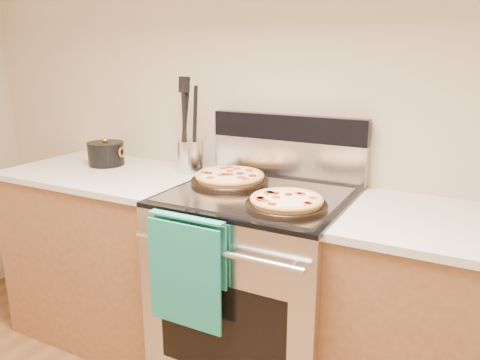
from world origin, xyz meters
The scene contains 16 objects.
wall_back centered at (0.00, 2.00, 1.35)m, with size 4.00×4.00×0.00m, color tan.
range_body centered at (0.00, 1.65, 0.45)m, with size 0.76×0.68×0.90m, color #B7B7BC.
oven_window centered at (0.00, 1.31, 0.45)m, with size 0.56×0.01×0.40m, color black.
cooktop centered at (0.00, 1.65, 0.91)m, with size 0.76×0.68×0.02m, color black.
backsplash_lower centered at (0.00, 1.96, 1.01)m, with size 0.76×0.06×0.18m, color silver.
backsplash_upper centered at (0.00, 1.96, 1.16)m, with size 0.76×0.06×0.12m, color black.
oven_handle centered at (0.00, 1.27, 0.80)m, with size 0.03×0.03×0.70m, color silver.
dish_towel centered at (-0.12, 1.27, 0.70)m, with size 0.32×0.05×0.42m, color #1A866E, non-canonical shape.
foil_sheet centered at (0.00, 1.62, 0.92)m, with size 0.70×0.55×0.01m, color gray.
cabinet_left centered at (-0.88, 1.68, 0.44)m, with size 1.00×0.62×0.88m, color brown.
countertop_left centered at (-0.88, 1.68, 0.90)m, with size 1.02×0.64×0.03m, color beige.
cabinet_right centered at (0.88, 1.68, 0.44)m, with size 1.00×0.62×0.88m, color brown.
pepperoni_pizza_back centered at (-0.18, 1.72, 0.95)m, with size 0.35×0.35×0.05m, color #B97A38, non-canonical shape.
pepperoni_pizza_front centered at (0.18, 1.52, 0.95)m, with size 0.31×0.31×0.04m, color #B97A38, non-canonical shape.
utensil_crock centered at (-0.48, 1.86, 0.99)m, with size 0.13×0.13×0.16m, color silver.
saucepan centered at (-0.98, 1.78, 0.97)m, with size 0.19×0.19×0.12m, color black.
Camera 1 is at (0.82, -0.07, 1.49)m, focal length 35.00 mm.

